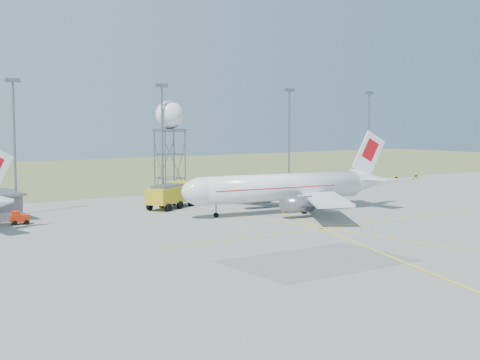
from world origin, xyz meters
TOP-DOWN VIEW (x-y plane):
  - grass_strip at (0.00, 140.00)m, footprint 400.00×120.00m
  - mast_a at (-35.00, 66.00)m, footprint 2.20×0.50m
  - mast_b at (-10.00, 66.00)m, footprint 2.20×0.50m
  - mast_c at (18.00, 66.00)m, footprint 2.20×0.50m
  - mast_d at (40.00, 66.00)m, footprint 2.20×0.50m
  - taxi_sign_near at (55.60, 72.00)m, footprint 1.60×0.17m
  - taxi_sign_far at (62.60, 72.00)m, footprint 1.60×0.17m
  - airliner_main at (0.46, 45.29)m, footprint 37.02×35.75m
  - radar_tower at (-7.72, 67.51)m, footprint 4.89×4.89m
  - fire_truck at (-11.64, 59.98)m, footprint 10.51×7.94m
  - baggage_tug at (-37.37, 56.78)m, footprint 2.66×2.29m

SIDE VIEW (x-z plane):
  - grass_strip at x=0.00m, z-range 0.00..0.03m
  - baggage_tug at x=-37.37m, z-range -0.23..1.65m
  - taxi_sign_near at x=55.60m, z-range 0.29..1.49m
  - taxi_sign_far at x=62.60m, z-range 0.29..1.49m
  - fire_truck at x=-11.64m, z-range -0.08..3.98m
  - airliner_main at x=0.46m, z-range -2.44..10.16m
  - radar_tower at x=-7.72m, z-range 1.08..18.77m
  - mast_a at x=-35.00m, z-range 1.82..22.32m
  - mast_b at x=-10.00m, z-range 1.82..22.32m
  - mast_c at x=18.00m, z-range 1.82..22.32m
  - mast_d at x=40.00m, z-range 1.82..22.32m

